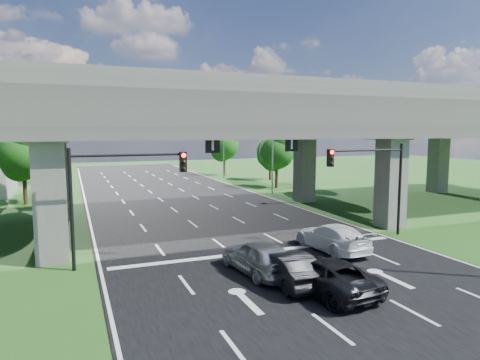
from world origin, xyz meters
TOP-DOWN VIEW (x-y plane):
  - ground at (0.00, 0.00)m, footprint 160.00×160.00m
  - road at (0.00, 10.00)m, footprint 18.00×120.00m
  - overpass at (0.00, 12.00)m, footprint 80.00×15.00m
  - signal_right at (7.82, 3.94)m, footprint 5.76×0.54m
  - signal_left at (-7.82, 3.94)m, footprint 5.76×0.54m
  - streetlight_far at (10.10, 24.00)m, footprint 3.38×0.25m
  - streetlight_beyond at (10.10, 40.00)m, footprint 3.38×0.25m
  - tree_left_near at (-13.95, 26.00)m, footprint 4.50×4.50m
  - tree_left_mid at (-16.95, 34.00)m, footprint 3.91×3.90m
  - tree_left_far at (-12.95, 42.00)m, footprint 4.80×4.80m
  - tree_right_near at (13.05, 28.00)m, footprint 4.20×4.20m
  - tree_right_mid at (16.05, 36.00)m, footprint 3.91×3.90m
  - tree_right_far at (12.05, 44.00)m, footprint 4.50×4.50m
  - car_silver at (-1.80, 0.17)m, footprint 2.54×5.09m
  - car_dark at (-1.20, -1.57)m, footprint 1.62×4.47m
  - car_white at (3.71, 2.30)m, footprint 2.47×5.34m
  - car_trailing at (-0.12, -3.00)m, footprint 2.93×5.39m

SIDE VIEW (x-z plane):
  - ground at x=0.00m, z-range 0.00..0.00m
  - road at x=0.00m, z-range 0.00..0.03m
  - car_trailing at x=-0.12m, z-range 0.03..1.47m
  - car_dark at x=-1.20m, z-range 0.03..1.49m
  - car_white at x=3.71m, z-range 0.03..1.54m
  - car_silver at x=-1.80m, z-range 0.03..1.70m
  - tree_left_mid at x=-16.95m, z-range 0.79..7.55m
  - tree_right_mid at x=16.05m, z-range 0.79..7.55m
  - signal_right at x=7.82m, z-range 1.19..7.19m
  - signal_left at x=-7.82m, z-range 1.19..7.19m
  - tree_right_near at x=13.05m, z-range 0.86..8.14m
  - tree_left_near at x=-13.95m, z-range 0.92..8.72m
  - tree_right_far at x=12.05m, z-range 0.92..8.72m
  - tree_left_far at x=-12.95m, z-range 0.98..9.30m
  - streetlight_far at x=10.10m, z-range 0.85..10.85m
  - streetlight_beyond at x=10.10m, z-range 0.85..10.85m
  - overpass at x=0.00m, z-range 2.92..12.92m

